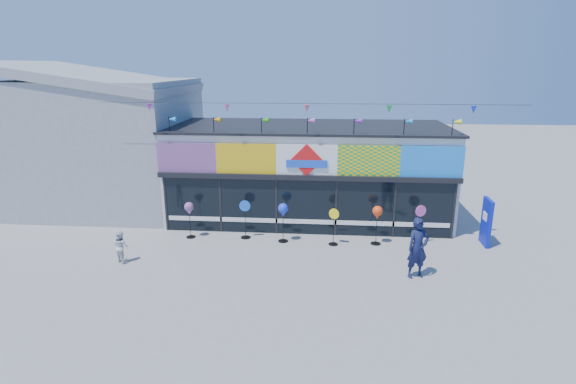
# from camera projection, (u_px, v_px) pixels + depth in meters

# --- Properties ---
(ground) EXTENTS (80.00, 80.00, 0.00)m
(ground) POSITION_uv_depth(u_px,v_px,m) (301.00, 271.00, 15.12)
(ground) COLOR gray
(ground) RESTS_ON ground
(kite_shop) EXTENTS (16.00, 5.70, 5.31)m
(kite_shop) POSITION_uv_depth(u_px,v_px,m) (309.00, 171.00, 20.25)
(kite_shop) COLOR silver
(kite_shop) RESTS_ON ground
(neighbour_building) EXTENTS (8.18, 7.20, 6.87)m
(neighbour_building) POSITION_uv_depth(u_px,v_px,m) (104.00, 139.00, 21.74)
(neighbour_building) COLOR #9B9EA0
(neighbour_building) RESTS_ON ground
(blue_sign) EXTENTS (0.18, 0.91, 1.82)m
(blue_sign) POSITION_uv_depth(u_px,v_px,m) (486.00, 222.00, 17.08)
(blue_sign) COLOR #0B18AF
(blue_sign) RESTS_ON ground
(spinner_0) EXTENTS (0.37, 0.37, 1.47)m
(spinner_0) POSITION_uv_depth(u_px,v_px,m) (189.00, 209.00, 17.71)
(spinner_0) COLOR black
(spinner_0) RESTS_ON ground
(spinner_1) EXTENTS (0.44, 0.40, 1.56)m
(spinner_1) POSITION_uv_depth(u_px,v_px,m) (245.00, 218.00, 17.76)
(spinner_1) COLOR black
(spinner_1) RESTS_ON ground
(spinner_2) EXTENTS (0.40, 0.40, 1.56)m
(spinner_2) POSITION_uv_depth(u_px,v_px,m) (283.00, 211.00, 17.27)
(spinner_2) COLOR black
(spinner_2) RESTS_ON ground
(spinner_3) EXTENTS (0.39, 0.37, 1.45)m
(spinner_3) POSITION_uv_depth(u_px,v_px,m) (334.00, 226.00, 17.09)
(spinner_3) COLOR black
(spinner_3) RESTS_ON ground
(spinner_4) EXTENTS (0.39, 0.39, 1.54)m
(spinner_4) POSITION_uv_depth(u_px,v_px,m) (377.00, 214.00, 17.03)
(spinner_4) COLOR black
(spinner_4) RESTS_ON ground
(spinner_5) EXTENTS (0.42, 0.40, 1.56)m
(spinner_5) POSITION_uv_depth(u_px,v_px,m) (420.00, 224.00, 17.13)
(spinner_5) COLOR black
(spinner_5) RESTS_ON ground
(adult_man) EXTENTS (0.86, 0.71, 2.01)m
(adult_man) POSITION_uv_depth(u_px,v_px,m) (418.00, 248.00, 14.41)
(adult_man) COLOR #13193E
(adult_man) RESTS_ON ground
(child) EXTENTS (0.64, 0.56, 1.14)m
(child) POSITION_uv_depth(u_px,v_px,m) (121.00, 247.00, 15.66)
(child) COLOR silver
(child) RESTS_ON ground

